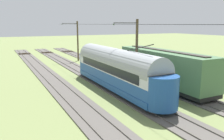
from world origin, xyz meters
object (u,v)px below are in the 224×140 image
object	(u,v)px
vintage_streetcar	(116,68)
catenary_pole_mid_near	(136,52)
coach_adjacent	(163,67)
catenary_pole_foreground	(77,40)

from	to	relation	value
vintage_streetcar	catenary_pole_mid_near	xyz separation A→B (m)	(-2.72, -0.52, 1.53)
catenary_pole_mid_near	coach_adjacent	bearing A→B (deg)	141.85
vintage_streetcar	catenary_pole_mid_near	distance (m)	3.16
coach_adjacent	vintage_streetcar	bearing A→B (deg)	-14.46
vintage_streetcar	catenary_pole_foreground	xyz separation A→B (m)	(-2.72, -20.42, 1.53)
catenary_pole_foreground	catenary_pole_mid_near	world-z (taller)	same
coach_adjacent	catenary_pole_foreground	world-z (taller)	catenary_pole_foreground
catenary_pole_foreground	catenary_pole_mid_near	bearing A→B (deg)	90.00
catenary_pole_mid_near	vintage_streetcar	bearing A→B (deg)	10.93
vintage_streetcar	catenary_pole_mid_near	world-z (taller)	catenary_pole_mid_near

